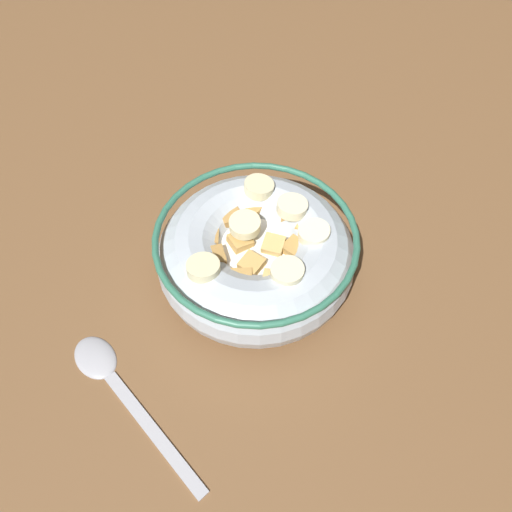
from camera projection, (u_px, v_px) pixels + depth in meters
ground_plane at (256, 280)px, 48.27cm from camera, size 115.62×115.62×2.00cm
cereal_bowl at (256, 253)px, 44.70cm from camera, size 17.93×17.93×7.01cm
spoon at (110, 376)px, 41.11cm from camera, size 14.69×12.21×0.80cm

